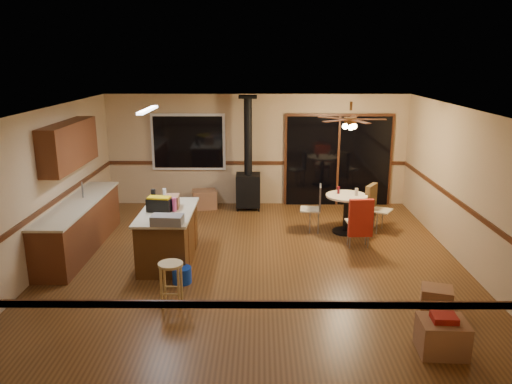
{
  "coord_description": "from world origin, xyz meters",
  "views": [
    {
      "loc": [
        0.06,
        -8.03,
        3.41
      ],
      "look_at": [
        0.0,
        0.3,
        1.15
      ],
      "focal_mm": 35.0,
      "sensor_mm": 36.0,
      "label": 1
    }
  ],
  "objects_px": {
    "toolbox_grey": "(167,220)",
    "bar_stool": "(171,284)",
    "box_corner_b": "(436,299)",
    "chair_near": "(361,218)",
    "box_under_window": "(205,199)",
    "chair_right": "(372,202)",
    "box_corner_a": "(442,337)",
    "chair_left": "(316,203)",
    "toolbox_black": "(159,205)",
    "blue_bucket": "(182,275)",
    "kitchen_island": "(168,236)",
    "wood_stove": "(248,178)",
    "dining_table": "(346,207)"
  },
  "relations": [
    {
      "from": "toolbox_grey",
      "to": "bar_stool",
      "type": "relative_size",
      "value": 0.76
    },
    {
      "from": "toolbox_grey",
      "to": "box_corner_b",
      "type": "relative_size",
      "value": 1.17
    },
    {
      "from": "chair_near",
      "to": "box_under_window",
      "type": "bearing_deg",
      "value": 140.92
    },
    {
      "from": "toolbox_grey",
      "to": "chair_right",
      "type": "distance_m",
      "value": 4.38
    },
    {
      "from": "box_corner_a",
      "to": "box_corner_b",
      "type": "bearing_deg",
      "value": 74.39
    },
    {
      "from": "box_under_window",
      "to": "box_corner_b",
      "type": "xyz_separation_m",
      "value": [
        3.74,
        -4.83,
        -0.05
      ]
    },
    {
      "from": "toolbox_grey",
      "to": "chair_right",
      "type": "relative_size",
      "value": 0.69
    },
    {
      "from": "chair_left",
      "to": "box_corner_b",
      "type": "bearing_deg",
      "value": -67.88
    },
    {
      "from": "chair_near",
      "to": "toolbox_grey",
      "type": "bearing_deg",
      "value": -158.35
    },
    {
      "from": "toolbox_black",
      "to": "chair_near",
      "type": "height_order",
      "value": "toolbox_black"
    },
    {
      "from": "blue_bucket",
      "to": "box_corner_b",
      "type": "relative_size",
      "value": 0.73
    },
    {
      "from": "chair_right",
      "to": "kitchen_island",
      "type": "bearing_deg",
      "value": -157.27
    },
    {
      "from": "kitchen_island",
      "to": "blue_bucket",
      "type": "xyz_separation_m",
      "value": [
        0.35,
        -0.88,
        -0.33
      ]
    },
    {
      "from": "toolbox_grey",
      "to": "box_corner_a",
      "type": "relative_size",
      "value": 0.89
    },
    {
      "from": "wood_stove",
      "to": "toolbox_black",
      "type": "height_order",
      "value": "wood_stove"
    },
    {
      "from": "dining_table",
      "to": "chair_near",
      "type": "bearing_deg",
      "value": -82.79
    },
    {
      "from": "bar_stool",
      "to": "toolbox_grey",
      "type": "bearing_deg",
      "value": 102.04
    },
    {
      "from": "toolbox_grey",
      "to": "box_corner_b",
      "type": "bearing_deg",
      "value": -14.62
    },
    {
      "from": "box_under_window",
      "to": "blue_bucket",
      "type": "bearing_deg",
      "value": -88.99
    },
    {
      "from": "chair_right",
      "to": "box_corner_b",
      "type": "distance_m",
      "value": 3.37
    },
    {
      "from": "wood_stove",
      "to": "toolbox_black",
      "type": "distance_m",
      "value": 3.4
    },
    {
      "from": "wood_stove",
      "to": "chair_right",
      "type": "xyz_separation_m",
      "value": [
        2.53,
        -1.45,
        -0.13
      ]
    },
    {
      "from": "toolbox_black",
      "to": "dining_table",
      "type": "distance_m",
      "value": 3.74
    },
    {
      "from": "wood_stove",
      "to": "blue_bucket",
      "type": "height_order",
      "value": "wood_stove"
    },
    {
      "from": "chair_right",
      "to": "box_corner_a",
      "type": "height_order",
      "value": "chair_right"
    },
    {
      "from": "chair_left",
      "to": "chair_near",
      "type": "distance_m",
      "value": 1.2
    },
    {
      "from": "wood_stove",
      "to": "chair_left",
      "type": "relative_size",
      "value": 4.89
    },
    {
      "from": "wood_stove",
      "to": "chair_near",
      "type": "height_order",
      "value": "wood_stove"
    },
    {
      "from": "wood_stove",
      "to": "blue_bucket",
      "type": "relative_size",
      "value": 8.36
    },
    {
      "from": "chair_right",
      "to": "box_corner_b",
      "type": "relative_size",
      "value": 1.69
    },
    {
      "from": "bar_stool",
      "to": "dining_table",
      "type": "distance_m",
      "value": 4.27
    },
    {
      "from": "blue_bucket",
      "to": "wood_stove",
      "type": "bearing_deg",
      "value": 76.47
    },
    {
      "from": "toolbox_black",
      "to": "box_corner_a",
      "type": "distance_m",
      "value": 4.79
    },
    {
      "from": "blue_bucket",
      "to": "box_corner_a",
      "type": "relative_size",
      "value": 0.55
    },
    {
      "from": "toolbox_black",
      "to": "kitchen_island",
      "type": "bearing_deg",
      "value": 12.5
    },
    {
      "from": "wood_stove",
      "to": "box_corner_b",
      "type": "relative_size",
      "value": 6.08
    },
    {
      "from": "bar_stool",
      "to": "box_corner_a",
      "type": "xyz_separation_m",
      "value": [
        3.41,
        -1.16,
        -0.11
      ]
    },
    {
      "from": "toolbox_black",
      "to": "box_corner_a",
      "type": "bearing_deg",
      "value": -35.41
    },
    {
      "from": "toolbox_grey",
      "to": "box_under_window",
      "type": "bearing_deg",
      "value": 87.75
    },
    {
      "from": "toolbox_black",
      "to": "box_corner_b",
      "type": "height_order",
      "value": "toolbox_black"
    },
    {
      "from": "blue_bucket",
      "to": "chair_near",
      "type": "distance_m",
      "value": 3.4
    },
    {
      "from": "box_corner_a",
      "to": "chair_near",
      "type": "bearing_deg",
      "value": 95.78
    },
    {
      "from": "toolbox_black",
      "to": "box_under_window",
      "type": "bearing_deg",
      "value": 82.64
    },
    {
      "from": "box_corner_b",
      "to": "box_under_window",
      "type": "bearing_deg",
      "value": 127.7
    },
    {
      "from": "toolbox_grey",
      "to": "chair_left",
      "type": "xyz_separation_m",
      "value": [
        2.55,
        2.26,
        -0.39
      ]
    },
    {
      "from": "dining_table",
      "to": "chair_left",
      "type": "xyz_separation_m",
      "value": [
        -0.6,
        0.09,
        0.06
      ]
    },
    {
      "from": "toolbox_grey",
      "to": "chair_near",
      "type": "distance_m",
      "value": 3.53
    },
    {
      "from": "chair_near",
      "to": "box_corner_a",
      "type": "bearing_deg",
      "value": -84.22
    },
    {
      "from": "dining_table",
      "to": "box_corner_a",
      "type": "relative_size",
      "value": 1.49
    },
    {
      "from": "box_corner_a",
      "to": "toolbox_grey",
      "type": "bearing_deg",
      "value": 150.39
    }
  ]
}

